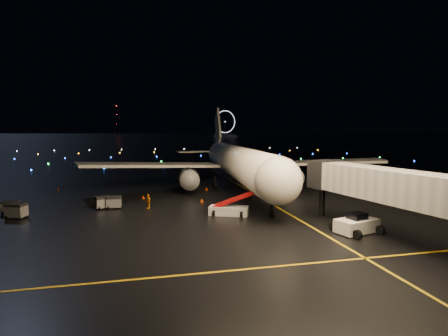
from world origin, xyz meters
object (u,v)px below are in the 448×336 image
(airliner, at_px, (235,144))
(pushback_tug, at_px, (357,223))
(baggage_cart_1, at_px, (103,203))
(baggage_cart_2, at_px, (16,211))
(baggage_cart_0, at_px, (114,202))
(baggage_cart_3, at_px, (11,207))
(crew_c, at_px, (148,201))
(belt_loader, at_px, (229,201))

(airliner, distance_m, pushback_tug, 31.63)
(baggage_cart_1, relative_size, baggage_cart_2, 0.93)
(baggage_cart_0, relative_size, baggage_cart_2, 0.91)
(baggage_cart_3, bearing_deg, crew_c, 2.21)
(baggage_cart_1, bearing_deg, baggage_cart_2, 174.32)
(baggage_cart_1, distance_m, baggage_cart_3, 10.60)
(baggage_cart_2, bearing_deg, pushback_tug, -3.15)
(airliner, bearing_deg, baggage_cart_1, -142.74)
(belt_loader, distance_m, baggage_cart_3, 26.47)
(baggage_cart_1, bearing_deg, airliner, 9.87)
(pushback_tug, distance_m, baggage_cart_2, 37.37)
(baggage_cart_0, bearing_deg, crew_c, -13.37)
(airliner, relative_size, baggage_cart_3, 29.58)
(belt_loader, xyz_separation_m, baggage_cart_3, (-25.63, 6.53, -0.87))
(baggage_cart_0, height_order, baggage_cart_1, baggage_cart_1)
(crew_c, xyz_separation_m, baggage_cart_2, (-14.86, -1.73, -0.09))
(airliner, relative_size, crew_c, 28.17)
(airliner, distance_m, crew_c, 22.53)
(belt_loader, height_order, baggage_cart_0, belt_loader)
(belt_loader, relative_size, baggage_cart_1, 3.60)
(belt_loader, xyz_separation_m, baggage_cart_0, (-13.68, 6.74, -0.86))
(baggage_cart_0, xyz_separation_m, baggage_cart_1, (-1.36, 0.08, 0.02))
(belt_loader, xyz_separation_m, crew_c, (-9.33, 5.63, -0.69))
(baggage_cart_0, bearing_deg, pushback_tug, -33.51)
(pushback_tug, bearing_deg, baggage_cart_3, 140.28)
(pushback_tug, height_order, belt_loader, belt_loader)
(pushback_tug, bearing_deg, belt_loader, 121.50)
(airliner, height_order, crew_c, airliner)
(pushback_tug, height_order, baggage_cart_2, pushback_tug)
(pushback_tug, distance_m, crew_c, 25.23)
(belt_loader, xyz_separation_m, baggage_cart_1, (-15.04, 6.83, -0.84))
(belt_loader, relative_size, baggage_cart_2, 3.34)
(crew_c, bearing_deg, baggage_cart_2, -101.66)
(airliner, bearing_deg, baggage_cart_0, -140.80)
(belt_loader, bearing_deg, baggage_cart_0, 177.23)
(belt_loader, height_order, baggage_cart_3, belt_loader)
(pushback_tug, xyz_separation_m, baggage_cart_3, (-36.18, 16.45, -0.23))
(pushback_tug, bearing_deg, crew_c, 126.70)
(baggage_cart_1, xyz_separation_m, baggage_cart_2, (-9.14, -2.93, 0.06))
(pushback_tug, relative_size, crew_c, 2.20)
(crew_c, height_order, baggage_cart_3, crew_c)
(pushback_tug, relative_size, baggage_cart_2, 2.07)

